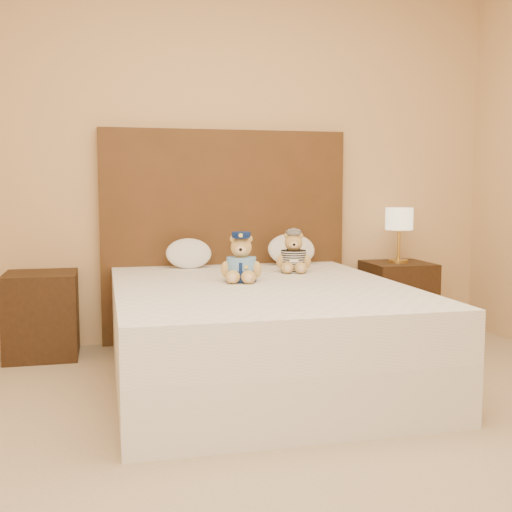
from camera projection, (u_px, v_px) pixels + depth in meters
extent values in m
cube|color=tan|center=(330.00, 465.00, 2.53)|extent=(4.00, 4.50, 0.00)
cube|color=tan|center=(224.00, 152.00, 4.57)|extent=(4.00, 0.04, 2.70)
cube|color=white|center=(258.00, 353.00, 3.67)|extent=(1.60, 2.00, 0.30)
cube|color=white|center=(258.00, 306.00, 3.65)|extent=(1.60, 2.00, 0.25)
cube|color=#532F18|center=(225.00, 236.00, 4.59)|extent=(1.75, 0.08, 1.50)
cube|color=#321D10|center=(42.00, 315.00, 4.15)|extent=(0.45, 0.45, 0.55)
cube|color=#321D10|center=(397.00, 299.00, 4.72)|extent=(0.45, 0.45, 0.55)
cylinder|color=gold|center=(398.00, 261.00, 4.69)|extent=(0.14, 0.14, 0.02)
cylinder|color=gold|center=(399.00, 243.00, 4.68)|extent=(0.02, 0.02, 0.26)
cylinder|color=beige|center=(399.00, 219.00, 4.66)|extent=(0.20, 0.20, 0.16)
ellipsoid|color=white|center=(189.00, 252.00, 4.36)|extent=(0.31, 0.20, 0.22)
ellipsoid|color=white|center=(291.00, 248.00, 4.53)|extent=(0.34, 0.22, 0.24)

